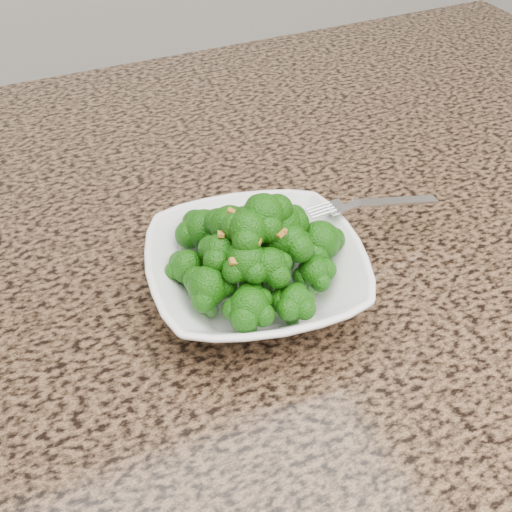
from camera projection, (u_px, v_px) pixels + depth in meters
name	position (u px, v px, depth m)	size (l,w,h in m)	color
cabinet	(215.00, 479.00, 1.01)	(1.55, 0.95, 0.87)	#3B2818
granite_counter	(198.00, 265.00, 0.72)	(1.64, 1.04, 0.03)	brown
bowl	(256.00, 274.00, 0.64)	(0.22, 0.22, 0.05)	white
broccoli_pile	(256.00, 224.00, 0.60)	(0.19, 0.19, 0.07)	#185D0A
garlic_topping	(256.00, 188.00, 0.58)	(0.11, 0.11, 0.01)	#B67A2C
fork	(355.00, 205.00, 0.68)	(0.18, 0.03, 0.01)	silver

